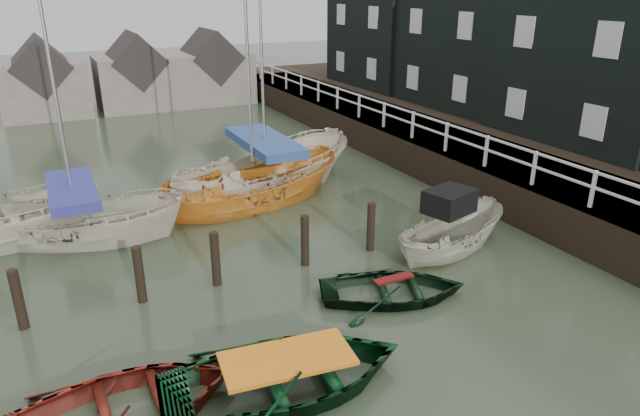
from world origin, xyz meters
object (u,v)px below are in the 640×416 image
rowboat_dkgreen (393,297)px  sailboat_b (79,235)px  motorboat (450,245)px  sailboat_c (254,201)px  sailboat_d (266,188)px  rowboat_green (288,390)px

rowboat_dkgreen → sailboat_b: (-6.33, 7.03, 0.06)m
motorboat → sailboat_c: size_ratio=0.39×
sailboat_d → rowboat_green: bearing=143.1°
sailboat_c → rowboat_green: bearing=152.7°
rowboat_green → motorboat: motorboat is taller
sailboat_c → sailboat_b: bearing=84.3°
rowboat_green → sailboat_d: sailboat_d is taller
rowboat_green → sailboat_b: bearing=23.8°
sailboat_c → sailboat_d: (0.83, 0.97, 0.05)m
sailboat_b → sailboat_d: bearing=-53.0°
rowboat_green → rowboat_dkgreen: (3.54, 1.92, 0.00)m
rowboat_dkgreen → sailboat_d: sailboat_d is taller
rowboat_green → sailboat_d: bearing=-12.9°
sailboat_b → sailboat_d: 6.62m
rowboat_green → sailboat_c: sailboat_c is taller
motorboat → sailboat_c: sailboat_c is taller
sailboat_b → sailboat_d: (6.46, 1.46, -0.01)m
rowboat_green → rowboat_dkgreen: 4.03m
sailboat_c → motorboat: bearing=-159.2°
rowboat_dkgreen → sailboat_b: sailboat_b is taller
rowboat_dkgreen → motorboat: motorboat is taller
motorboat → sailboat_d: sailboat_d is taller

